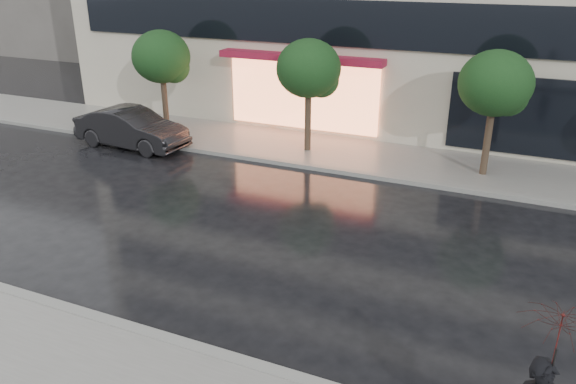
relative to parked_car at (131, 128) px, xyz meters
The scene contains 9 objects.
ground 12.16m from the parked_car, 41.30° to the right, with size 120.00×120.00×0.00m, color black.
sidewalk_far 9.41m from the parked_car, 13.79° to the left, with size 60.00×3.50×0.12m, color slate.
curb_near 12.84m from the parked_car, 44.66° to the right, with size 60.00×0.25×0.14m, color gray.
curb_far 9.16m from the parked_car, ahead, with size 60.00×0.25×0.14m, color gray.
tree_far_west 3.00m from the parked_car, 84.89° to the left, with size 2.20×2.20×3.99m.
tree_mid_west 6.87m from the parked_car, 18.09° to the left, with size 2.20×2.20×3.99m.
tree_mid_east 12.54m from the parked_car, ahead, with size 2.20×2.20×3.99m.
parked_car is the anchor object (origin of this frame).
pedestrian_with_umbrella 16.86m from the parked_car, 34.38° to the right, with size 1.27×1.29×2.57m.
Camera 1 is at (4.06, -7.72, 6.46)m, focal length 35.00 mm.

